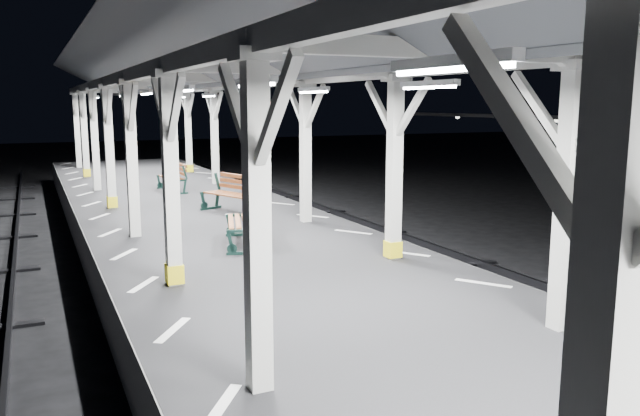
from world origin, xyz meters
TOP-DOWN VIEW (x-y plane):
  - ground at (0.00, 0.00)m, footprint 120.00×120.00m
  - platform at (0.00, 0.00)m, footprint 6.00×50.00m
  - hazard_stripes_left at (-2.45, 0.00)m, footprint 1.00×48.00m
  - hazard_stripes_right at (2.45, 0.00)m, footprint 1.00×48.00m
  - track_right at (5.00, 0.00)m, footprint 2.20×60.00m
  - canopy at (0.00, -0.01)m, footprint 5.40×49.00m
  - bench_mid at (-0.07, 4.22)m, footprint 1.11×1.88m
  - bench_far at (0.81, 7.95)m, footprint 1.28×1.93m
  - bench_extra at (0.27, 12.68)m, footprint 0.70×1.71m

SIDE VIEW (x-z plane):
  - ground at x=0.00m, z-range 0.00..0.00m
  - track_right at x=5.00m, z-range 0.00..0.16m
  - platform at x=0.00m, z-range 0.00..1.00m
  - hazard_stripes_left at x=-2.45m, z-range 1.00..1.01m
  - hazard_stripes_right at x=2.45m, z-range 1.00..1.01m
  - bench_extra at x=0.27m, z-range 1.03..1.94m
  - bench_mid at x=-0.07m, z-range 1.03..1.99m
  - bench_far at x=0.81m, z-range 1.03..2.02m
  - canopy at x=0.00m, z-range 2.23..6.88m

